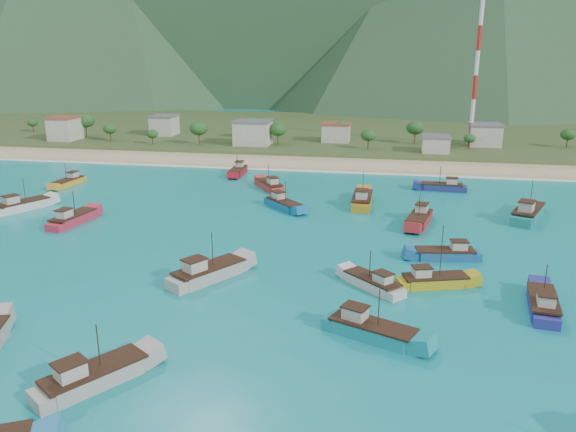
% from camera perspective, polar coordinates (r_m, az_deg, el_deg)
% --- Properties ---
extents(ground, '(600.00, 600.00, 0.00)m').
position_cam_1_polar(ground, '(78.66, -1.40, -5.81)').
color(ground, '#0D938B').
rests_on(ground, ground).
extents(beach, '(400.00, 18.00, 1.20)m').
position_cam_1_polar(beach, '(153.88, 4.69, 5.23)').
color(beach, beige).
rests_on(beach, ground).
extents(land, '(400.00, 110.00, 2.40)m').
position_cam_1_polar(land, '(213.83, 6.43, 8.34)').
color(land, '#385123').
rests_on(land, ground).
extents(surf_line, '(400.00, 2.50, 0.08)m').
position_cam_1_polar(surf_line, '(144.62, 4.30, 4.52)').
color(surf_line, white).
rests_on(surf_line, ground).
extents(village, '(212.01, 30.58, 7.09)m').
position_cam_1_polar(village, '(176.21, 6.25, 8.16)').
color(village, beige).
rests_on(village, ground).
extents(vegetation, '(275.62, 25.56, 8.43)m').
position_cam_1_polar(vegetation, '(177.59, 3.88, 8.42)').
color(vegetation, '#235623').
rests_on(vegetation, ground).
extents(radio_tower, '(1.20, 1.20, 42.31)m').
position_cam_1_polar(radio_tower, '(180.88, 18.55, 13.40)').
color(radio_tower, red).
rests_on(radio_tower, ground).
extents(boat_0, '(3.38, 10.03, 5.86)m').
position_cam_1_polar(boat_0, '(141.63, -5.10, 4.52)').
color(boat_0, '#A71520').
rests_on(boat_0, ground).
extents(boat_1, '(8.57, 8.23, 5.42)m').
position_cam_1_polar(boat_1, '(74.39, 8.64, -6.86)').
color(boat_1, beige).
rests_on(boat_1, ground).
extents(boat_2, '(7.74, 11.29, 6.49)m').
position_cam_1_polar(boat_2, '(120.61, -25.39, 0.92)').
color(boat_2, beige).
rests_on(boat_2, ground).
extents(boat_3, '(10.89, 6.96, 6.21)m').
position_cam_1_polar(boat_3, '(62.39, 8.39, -11.49)').
color(boat_3, teal).
rests_on(boat_3, ground).
extents(boat_4, '(10.03, 3.42, 5.85)m').
position_cam_1_polar(boat_4, '(129.10, 15.46, 2.81)').
color(boat_4, navy).
rests_on(boat_4, ground).
extents(boat_5, '(9.03, 9.25, 5.90)m').
position_cam_1_polar(boat_5, '(110.21, -0.47, 1.13)').
color(boat_5, '#116799').
rests_on(boat_5, ground).
extents(boat_6, '(5.45, 11.18, 6.35)m').
position_cam_1_polar(boat_6, '(103.00, 13.19, -0.37)').
color(boat_6, maroon).
rests_on(boat_6, ground).
extents(boat_7, '(9.95, 4.29, 5.69)m').
position_cam_1_polar(boat_7, '(86.78, 15.77, -3.82)').
color(boat_7, '#19578E').
rests_on(boat_7, ground).
extents(boat_11, '(8.66, 10.65, 6.34)m').
position_cam_1_polar(boat_11, '(56.83, -19.21, -15.29)').
color(boat_11, '#A7A296').
rests_on(boat_11, ground).
extents(boat_12, '(3.65, 9.73, 5.62)m').
position_cam_1_polar(boat_12, '(138.87, -21.36, 3.19)').
color(boat_12, orange).
rests_on(boat_12, ground).
extents(boat_13, '(8.23, 10.30, 6.10)m').
position_cam_1_polar(boat_13, '(125.71, -1.87, 3.07)').
color(boat_13, '#B4312D').
rests_on(boat_13, ground).
extents(boat_15, '(4.37, 10.47, 6.00)m').
position_cam_1_polar(boat_15, '(74.08, 24.47, -8.25)').
color(boat_15, navy).
rests_on(boat_15, ground).
extents(boat_17, '(4.55, 10.96, 6.28)m').
position_cam_1_polar(boat_17, '(107.50, -21.03, -0.35)').
color(boat_17, '#BC283C').
rests_on(boat_17, ground).
extents(boat_20, '(9.84, 5.47, 5.58)m').
position_cam_1_polar(boat_20, '(76.63, 14.58, -6.49)').
color(boat_20, '#BA9C16').
rests_on(boat_20, ground).
extents(boat_24, '(3.60, 12.02, 7.09)m').
position_cam_1_polar(boat_24, '(113.46, 7.53, 1.55)').
color(boat_24, '#B27A16').
rests_on(boat_24, ground).
extents(boat_26, '(8.41, 13.27, 7.56)m').
position_cam_1_polar(boat_26, '(112.16, 23.19, 0.21)').
color(boat_26, '#1E7D75').
rests_on(boat_26, ground).
extents(boat_28, '(9.22, 11.67, 6.89)m').
position_cam_1_polar(boat_28, '(76.95, -8.13, -5.81)').
color(boat_28, '#A6A397').
rests_on(boat_28, ground).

